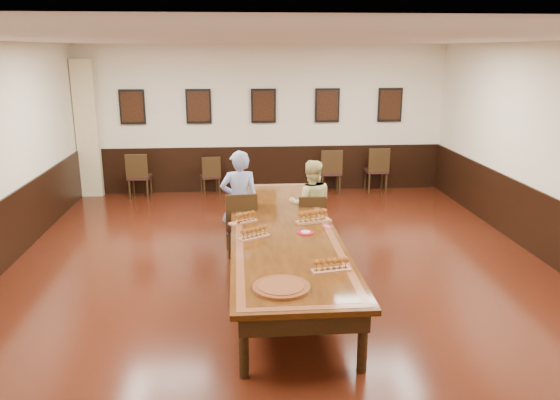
{
  "coord_description": "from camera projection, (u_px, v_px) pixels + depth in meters",
  "views": [
    {
      "loc": [
        -0.61,
        -6.99,
        3.08
      ],
      "look_at": [
        0.0,
        0.5,
        1.0
      ],
      "focal_mm": 35.0,
      "sensor_mm": 36.0,
      "label": 1
    }
  ],
  "objects": [
    {
      "name": "spare_chair_b",
      "position": [
        210.0,
        175.0,
        11.93
      ],
      "size": [
        0.49,
        0.52,
        0.86
      ],
      "primitive_type": null,
      "rotation": [
        0.0,
        0.0,
        3.37
      ],
      "color": "black",
      "rests_on": "floor"
    },
    {
      "name": "spare_chair_c",
      "position": [
        330.0,
        171.0,
        12.01
      ],
      "size": [
        0.48,
        0.52,
        0.99
      ],
      "primitive_type": null,
      "rotation": [
        0.0,
        0.0,
        3.11
      ],
      "color": "black",
      "rests_on": "floor"
    },
    {
      "name": "person_woman",
      "position": [
        311.0,
        204.0,
        8.64
      ],
      "size": [
        0.73,
        0.59,
        1.42
      ],
      "primitive_type": "imported",
      "rotation": [
        0.0,
        0.0,
        3.09
      ],
      "color": "#DDD88A",
      "rests_on": "floor"
    },
    {
      "name": "floor",
      "position": [
        283.0,
        279.0,
        7.59
      ],
      "size": [
        8.0,
        10.0,
        0.02
      ],
      "primitive_type": "cube",
      "color": "black",
      "rests_on": "ground"
    },
    {
      "name": "flight_b",
      "position": [
        313.0,
        217.0,
        7.58
      ],
      "size": [
        0.52,
        0.3,
        0.19
      ],
      "color": "#A36444",
      "rests_on": "conference_table"
    },
    {
      "name": "red_plate_grp",
      "position": [
        306.0,
        233.0,
        7.14
      ],
      "size": [
        0.22,
        0.22,
        0.03
      ],
      "color": "red",
      "rests_on": "conference_table"
    },
    {
      "name": "pink_phone",
      "position": [
        327.0,
        227.0,
        7.4
      ],
      "size": [
        0.14,
        0.17,
        0.01
      ],
      "primitive_type": "cube",
      "rotation": [
        0.0,
        0.0,
        0.48
      ],
      "color": "#CB4376",
      "rests_on": "conference_table"
    },
    {
      "name": "wainscoting",
      "position": [
        283.0,
        245.0,
        7.45
      ],
      "size": [
        8.0,
        10.0,
        1.0
      ],
      "color": "black",
      "rests_on": "floor"
    },
    {
      "name": "person_man",
      "position": [
        240.0,
        202.0,
        8.41
      ],
      "size": [
        0.62,
        0.43,
        1.61
      ],
      "primitive_type": "imported",
      "rotation": [
        0.0,
        0.0,
        3.22
      ],
      "color": "#4A5EB9",
      "rests_on": "floor"
    },
    {
      "name": "spare_chair_a",
      "position": [
        140.0,
        175.0,
        11.63
      ],
      "size": [
        0.48,
        0.52,
        0.98
      ],
      "primitive_type": null,
      "rotation": [
        0.0,
        0.0,
        3.09
      ],
      "color": "black",
      "rests_on": "floor"
    },
    {
      "name": "flight_c",
      "position": [
        254.0,
        233.0,
        6.94
      ],
      "size": [
        0.42,
        0.33,
        0.16
      ],
      "color": "#A36444",
      "rests_on": "conference_table"
    },
    {
      "name": "curtain",
      "position": [
        87.0,
        129.0,
        11.54
      ],
      "size": [
        0.45,
        0.18,
        2.9
      ],
      "primitive_type": "cube",
      "color": "beige",
      "rests_on": "floor"
    },
    {
      "name": "carved_platter",
      "position": [
        281.0,
        287.0,
        5.47
      ],
      "size": [
        0.68,
        0.68,
        0.05
      ],
      "color": "#592711",
      "rests_on": "conference_table"
    },
    {
      "name": "ceiling",
      "position": [
        283.0,
        38.0,
        6.73
      ],
      "size": [
        8.0,
        10.0,
        0.02
      ],
      "primitive_type": "cube",
      "color": "white",
      "rests_on": "floor"
    },
    {
      "name": "flight_a",
      "position": [
        244.0,
        218.0,
        7.56
      ],
      "size": [
        0.42,
        0.33,
        0.16
      ],
      "color": "#A36444",
      "rests_on": "conference_table"
    },
    {
      "name": "chair_man",
      "position": [
        241.0,
        223.0,
        8.39
      ],
      "size": [
        0.51,
        0.55,
        1.01
      ],
      "primitive_type": null,
      "rotation": [
        0.0,
        0.0,
        3.22
      ],
      "color": "black",
      "rests_on": "floor"
    },
    {
      "name": "spare_chair_d",
      "position": [
        376.0,
        169.0,
        12.18
      ],
      "size": [
        0.47,
        0.51,
        1.0
      ],
      "primitive_type": null,
      "rotation": [
        0.0,
        0.0,
        3.15
      ],
      "color": "black",
      "rests_on": "floor"
    },
    {
      "name": "wall_back",
      "position": [
        263.0,
        119.0,
        11.97
      ],
      "size": [
        8.0,
        0.02,
        3.2
      ],
      "primitive_type": "cube",
      "color": "#F3EACC",
      "rests_on": "floor"
    },
    {
      "name": "conference_table",
      "position": [
        283.0,
        237.0,
        7.42
      ],
      "size": [
        1.4,
        5.0,
        0.76
      ],
      "color": "#321908",
      "rests_on": "floor"
    },
    {
      "name": "chair_woman",
      "position": [
        311.0,
        222.0,
        8.61
      ],
      "size": [
        0.45,
        0.49,
        0.91
      ],
      "primitive_type": null,
      "rotation": [
        0.0,
        0.0,
        3.09
      ],
      "color": "black",
      "rests_on": "floor"
    },
    {
      "name": "flight_d",
      "position": [
        331.0,
        265.0,
        5.9
      ],
      "size": [
        0.44,
        0.2,
        0.16
      ],
      "color": "#A36444",
      "rests_on": "conference_table"
    },
    {
      "name": "posters",
      "position": [
        263.0,
        106.0,
        11.82
      ],
      "size": [
        6.14,
        0.04,
        0.74
      ],
      "color": "black",
      "rests_on": "wall_back"
    }
  ]
}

